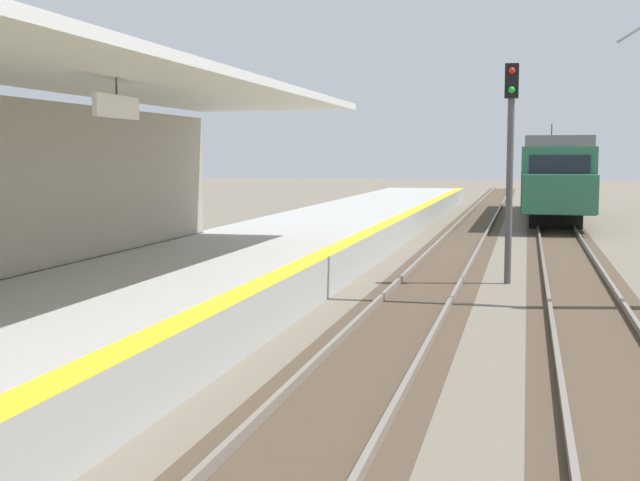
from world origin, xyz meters
TOP-DOWN VIEW (x-y plane):
  - station_platform at (-2.50, 16.00)m, footprint 5.00×80.00m
  - track_pair_nearest_platform at (1.90, 20.00)m, footprint 2.34×120.00m
  - track_pair_middle at (5.30, 20.00)m, footprint 2.34×120.00m
  - approaching_train at (5.30, 42.47)m, footprint 2.93×19.60m
  - rail_signal_post at (3.68, 20.02)m, footprint 0.32×0.34m

SIDE VIEW (x-z plane):
  - track_pair_nearest_platform at x=1.90m, z-range -0.03..0.13m
  - track_pair_middle at x=5.30m, z-range -0.03..0.13m
  - station_platform at x=-2.50m, z-range 0.00..0.90m
  - approaching_train at x=5.30m, z-range -0.20..4.56m
  - rail_signal_post at x=3.68m, z-range 0.59..5.79m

